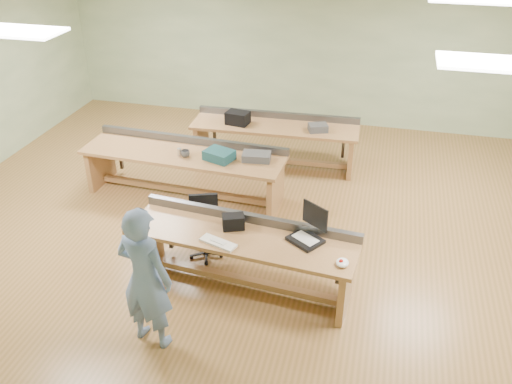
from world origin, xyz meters
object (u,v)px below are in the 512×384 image
laptop_base (305,240)px  person (145,278)px  workbench_mid (184,163)px  camera_bag (233,222)px  task_chair (205,234)px  workbench_back (275,135)px  workbench_front (242,248)px  parts_bin_grey (257,157)px  parts_bin_teal (219,155)px  drinks_can (179,152)px  mug (185,154)px

laptop_base → person: bearing=-107.5°
workbench_mid → laptop_base: size_ratio=8.65×
person → camera_bag: (0.58, 1.23, -0.00)m
task_chair → workbench_back: bearing=63.1°
workbench_front → parts_bin_grey: (-0.31, 1.94, 0.25)m
camera_bag → parts_bin_teal: size_ratio=0.62×
workbench_front → workbench_mid: 2.42m
parts_bin_grey → workbench_front: bearing=-81.0°
person → drinks_can: 3.03m
drinks_can → workbench_back: bearing=52.8°
parts_bin_teal → mug: bearing=-175.9°
workbench_mid → parts_bin_teal: size_ratio=7.71×
laptop_base → parts_bin_grey: 2.17m
drinks_can → workbench_mid: bearing=82.0°
camera_bag → task_chair: size_ratio=0.31×
workbench_front → task_chair: (-0.65, 0.50, -0.25)m
laptop_base → drinks_can: size_ratio=3.17×
person → parts_bin_grey: (0.41, 3.06, -0.03)m
workbench_front → task_chair: 0.86m
workbench_mid → parts_bin_grey: bearing=2.8°
workbench_mid → mug: bearing=-57.5°
workbench_back → task_chair: workbench_back is taller
workbench_mid → parts_bin_grey: (1.15, 0.00, 0.24)m
person → task_chair: (0.07, 1.63, -0.53)m
laptop_base → mug: mug is taller
parts_bin_teal → parts_bin_grey: (0.54, 0.12, -0.02)m
mug → drinks_can: 0.11m
laptop_base → parts_bin_teal: 2.39m
workbench_back → parts_bin_grey: (0.02, -1.39, 0.25)m
drinks_can → workbench_front: bearing=-50.7°
laptop_base → parts_bin_grey: (-1.05, 1.89, 0.04)m
workbench_front → drinks_can: (-1.48, 1.81, 0.25)m
person → mug: (-0.66, 2.91, -0.04)m
workbench_front → task_chair: workbench_front is taller
task_chair → person: bearing=-112.8°
workbench_back → task_chair: 2.85m
camera_bag → drinks_can: 2.16m
mug → drinks_can: drinks_can is taller
task_chair → laptop_base: bearing=-38.8°
workbench_back → parts_bin_teal: (-0.53, -1.50, 0.27)m
workbench_mid → task_chair: (0.81, -1.43, -0.26)m
person → camera_bag: 1.36m
workbench_back → mug: bearing=-126.5°
camera_bag → laptop_base: bearing=-25.8°
camera_bag → workbench_front: bearing=-59.5°
workbench_mid → laptop_base: workbench_mid is taller
person → mug: size_ratio=12.56×
person → task_chair: size_ratio=2.00×
parts_bin_grey → camera_bag: bearing=-84.7°
parts_bin_teal → drinks_can: 0.63m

